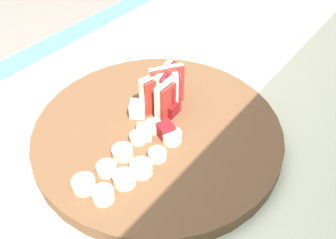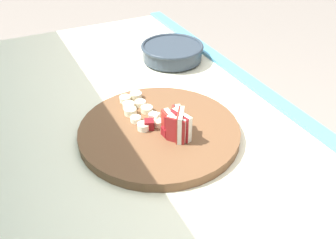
# 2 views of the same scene
# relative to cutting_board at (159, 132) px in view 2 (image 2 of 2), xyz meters

# --- Properties ---
(cutting_board) EXTENTS (0.35, 0.35, 0.02)m
(cutting_board) POSITION_rel_cutting_board_xyz_m (0.00, 0.00, 0.00)
(cutting_board) COLOR brown
(cutting_board) RESTS_ON tiled_countertop
(apple_wedge_fan) EXTENTS (0.07, 0.05, 0.06)m
(apple_wedge_fan) POSITION_rel_cutting_board_xyz_m (-0.04, -0.02, 0.04)
(apple_wedge_fan) COLOR #B22D23
(apple_wedge_fan) RESTS_ON cutting_board
(apple_dice_pile) EXTENTS (0.09, 0.09, 0.02)m
(apple_dice_pile) POSITION_rel_cutting_board_xyz_m (-0.00, -0.01, 0.02)
(apple_dice_pile) COLOR white
(apple_dice_pile) RESTS_ON cutting_board
(banana_slice_rows) EXTENTS (0.15, 0.07, 0.02)m
(banana_slice_rows) POSITION_rel_cutting_board_xyz_m (0.08, 0.02, 0.02)
(banana_slice_rows) COLOR beige
(banana_slice_rows) RESTS_ON cutting_board
(ceramic_bowl) EXTENTS (0.18, 0.18, 0.05)m
(ceramic_bowl) POSITION_rel_cutting_board_xyz_m (0.32, -0.19, 0.02)
(ceramic_bowl) COLOR #2D3842
(ceramic_bowl) RESTS_ON tiled_countertop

